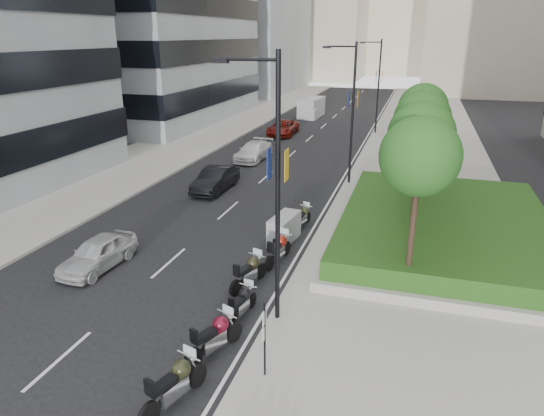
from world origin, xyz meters
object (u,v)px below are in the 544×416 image
at_px(motorcycle_5, 284,229).
at_px(motorcycle_3, 249,272).
at_px(car_c, 254,151).
at_px(lamp_post_0, 273,181).
at_px(lamp_post_2, 377,82).
at_px(motorcycle_2, 242,303).
at_px(motorcycle_0, 175,383).
at_px(car_a, 98,253).
at_px(motorcycle_4, 279,249).
at_px(lamp_post_1, 350,107).
at_px(motorcycle_6, 303,217).
at_px(delivery_van, 311,108).
at_px(car_b, 215,179).
at_px(parking_sign, 265,336).
at_px(car_d, 283,128).
at_px(motorcycle_1, 215,336).

bearing_deg(motorcycle_5, motorcycle_3, -174.20).
bearing_deg(car_c, lamp_post_0, -66.57).
distance_m(lamp_post_2, motorcycle_2, 35.40).
distance_m(motorcycle_0, motorcycle_2, 4.55).
bearing_deg(car_a, lamp_post_2, 80.14).
distance_m(motorcycle_0, motorcycle_5, 11.29).
height_order(motorcycle_4, car_a, car_a).
bearing_deg(lamp_post_1, motorcycle_5, -97.90).
distance_m(motorcycle_6, car_c, 14.54).
bearing_deg(delivery_van, car_b, -85.43).
bearing_deg(delivery_van, lamp_post_2, -41.81).
xyz_separation_m(parking_sign, car_a, (-8.91, 4.73, -0.78)).
bearing_deg(parking_sign, motorcycle_4, 103.12).
xyz_separation_m(lamp_post_0, car_b, (-7.76, 13.17, -4.33)).
xyz_separation_m(motorcycle_0, motorcycle_5, (-0.11, 11.28, 0.01)).
relative_size(car_a, car_d, 0.76).
bearing_deg(motorcycle_1, motorcycle_3, 28.09).
relative_size(lamp_post_0, lamp_post_2, 1.00).
bearing_deg(parking_sign, car_b, 117.49).
bearing_deg(motorcycle_5, car_b, 51.78).
bearing_deg(motorcycle_3, parking_sign, -139.62).
height_order(motorcycle_6, delivery_van, delivery_van).
bearing_deg(motorcycle_0, car_d, 28.69).
distance_m(lamp_post_1, car_c, 10.23).
bearing_deg(motorcycle_0, delivery_van, 25.73).
distance_m(motorcycle_3, car_a, 6.68).
height_order(car_b, delivery_van, delivery_van).
relative_size(lamp_post_2, motorcycle_3, 3.93).
height_order(lamp_post_1, motorcycle_1, lamp_post_1).
xyz_separation_m(lamp_post_1, motorcycle_1, (-1.17, -19.32, -4.43)).
xyz_separation_m(motorcycle_2, delivery_van, (-7.16, 43.48, 0.49)).
bearing_deg(motorcycle_1, delivery_van, 31.46).
distance_m(motorcycle_4, car_d, 28.42).
height_order(parking_sign, motorcycle_2, parking_sign).
bearing_deg(lamp_post_2, motorcycle_2, -91.80).
distance_m(lamp_post_0, motorcycle_6, 9.94).
height_order(lamp_post_0, car_a, lamp_post_0).
height_order(motorcycle_3, car_d, car_d).
distance_m(motorcycle_5, delivery_van, 37.37).
bearing_deg(motorcycle_1, motorcycle_4, 21.89).
xyz_separation_m(lamp_post_1, motorcycle_4, (-1.08, -12.54, -4.44)).
bearing_deg(motorcycle_2, parking_sign, -140.14).
xyz_separation_m(motorcycle_2, motorcycle_6, (0.05, 8.89, -0.00)).
height_order(motorcycle_6, car_c, car_c).
bearing_deg(lamp_post_2, motorcycle_0, -91.92).
height_order(motorcycle_0, delivery_van, delivery_van).
xyz_separation_m(lamp_post_1, motorcycle_5, (-1.44, -10.35, -4.40)).
xyz_separation_m(motorcycle_2, motorcycle_4, (0.02, 4.55, 0.08)).
xyz_separation_m(motorcycle_5, car_c, (-6.63, 14.88, 0.03)).
height_order(motorcycle_3, car_c, car_c).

